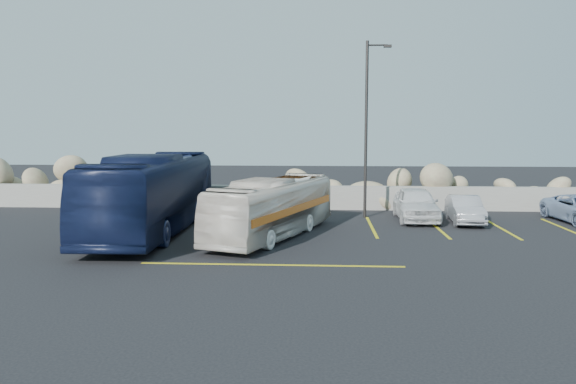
# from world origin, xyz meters

# --- Properties ---
(ground) EXTENTS (90.00, 90.00, 0.00)m
(ground) POSITION_xyz_m (0.00, 0.00, 0.00)
(ground) COLOR black
(ground) RESTS_ON ground
(seawall) EXTENTS (60.00, 0.40, 1.20)m
(seawall) POSITION_xyz_m (0.00, 12.00, 0.60)
(seawall) COLOR gray
(seawall) RESTS_ON ground
(riprap_pile) EXTENTS (54.00, 2.80, 2.60)m
(riprap_pile) POSITION_xyz_m (0.00, 13.20, 1.30)
(riprap_pile) COLOR #9E8667
(riprap_pile) RESTS_ON ground
(parking_lines) EXTENTS (18.16, 9.36, 0.01)m
(parking_lines) POSITION_xyz_m (4.64, 5.57, 0.01)
(parking_lines) COLOR gold
(parking_lines) RESTS_ON ground
(lamppost) EXTENTS (1.14, 0.18, 8.00)m
(lamppost) POSITION_xyz_m (2.56, 9.50, 4.30)
(lamppost) COLOR #2C2827
(lamppost) RESTS_ON ground
(vintage_bus) EXTENTS (4.50, 8.21, 2.24)m
(vintage_bus) POSITION_xyz_m (-1.34, 4.62, 1.12)
(vintage_bus) COLOR silver
(vintage_bus) RESTS_ON ground
(tour_coach) EXTENTS (2.78, 11.16, 3.10)m
(tour_coach) POSITION_xyz_m (-6.15, 5.41, 1.55)
(tour_coach) COLOR #101836
(tour_coach) RESTS_ON ground
(car_a) EXTENTS (1.80, 4.37, 1.48)m
(car_a) POSITION_xyz_m (4.73, 8.88, 0.74)
(car_a) COLOR silver
(car_a) RESTS_ON ground
(car_b) EXTENTS (1.47, 3.63, 1.17)m
(car_b) POSITION_xyz_m (6.74, 8.28, 0.59)
(car_b) COLOR #A7A7AB
(car_b) RESTS_ON ground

